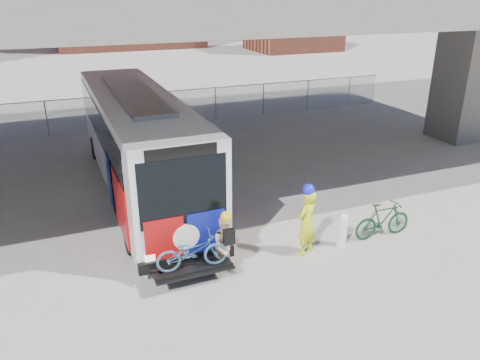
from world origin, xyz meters
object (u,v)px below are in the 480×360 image
cyclist_hivis (307,221)px  bike_parked (383,220)px  cyclist_tan (226,245)px  bollard (342,228)px  bus (137,135)px

cyclist_hivis → bike_parked: bearing=153.5°
cyclist_tan → bollard: bearing=1.0°
bollard → cyclist_hivis: 1.28m
cyclist_hivis → bike_parked: size_ratio=1.13×
bike_parked → bus: bearing=44.9°
cyclist_hivis → bike_parked: 2.64m
cyclist_hivis → cyclist_tan: cyclist_hivis is taller
bollard → cyclist_hivis: size_ratio=0.49×
bus → bollard: bus is taller
bollard → cyclist_tan: bearing=-178.3°
bollard → cyclist_tan: 3.62m
bollard → bike_parked: bearing=-0.7°
bollard → bike_parked: size_ratio=0.56×
bus → cyclist_hivis: bus is taller
bus → cyclist_tan: size_ratio=7.12×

